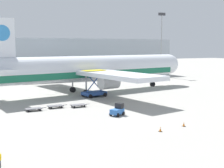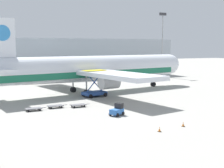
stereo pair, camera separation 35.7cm
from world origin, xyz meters
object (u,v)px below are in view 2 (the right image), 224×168
object	(u,v)px
baggage_dolly_second	(55,106)
airplane_main	(91,69)
traffic_cone_near	(159,129)
light_mast	(162,40)
baggage_tug_foreground	(117,110)
traffic_cone_far	(183,124)
baggage_dolly_third	(78,105)
baggage_dolly_lead	(34,109)
scissor_lift_loader	(94,87)

from	to	relation	value
baggage_dolly_second	airplane_main	bearing A→B (deg)	46.87
traffic_cone_near	light_mast	bearing A→B (deg)	56.31
baggage_tug_foreground	traffic_cone_far	xyz separation A→B (m)	(5.39, -10.33, -0.55)
baggage_dolly_third	traffic_cone_far	xyz separation A→B (m)	(9.00, -19.78, -0.06)
baggage_dolly_third	traffic_cone_near	world-z (taller)	traffic_cone_near
light_mast	baggage_dolly_lead	distance (m)	71.56
light_mast	baggage_dolly_third	bearing A→B (deg)	-137.41
baggage_tug_foreground	traffic_cone_near	distance (m)	11.28
scissor_lift_loader	light_mast	bearing A→B (deg)	28.49
baggage_tug_foreground	traffic_cone_near	bearing A→B (deg)	-115.30
airplane_main	traffic_cone_far	size ratio (longest dim) A/B	84.90
traffic_cone_far	baggage_dolly_lead	bearing A→B (deg)	131.14
traffic_cone_near	traffic_cone_far	distance (m)	4.63
baggage_tug_foreground	traffic_cone_far	size ratio (longest dim) A/B	4.16
baggage_dolly_lead	scissor_lift_loader	bearing A→B (deg)	30.44
baggage_dolly_lead	baggage_dolly_second	distance (m)	4.25
airplane_main	traffic_cone_near	xyz separation A→B (m)	(-4.32, -36.84, -5.50)
scissor_lift_loader	traffic_cone_far	xyz separation A→B (m)	(1.80, -29.93, -1.91)
scissor_lift_loader	baggage_dolly_lead	world-z (taller)	scissor_lift_loader
baggage_dolly_third	traffic_cone_far	size ratio (longest dim) A/B	5.52
baggage_dolly_third	baggage_dolly_lead	bearing A→B (deg)	177.31
scissor_lift_loader	baggage_dolly_second	world-z (taller)	scissor_lift_loader
baggage_dolly_second	scissor_lift_loader	bearing A→B (deg)	36.33
airplane_main	baggage_tug_foreground	bearing A→B (deg)	-112.65
airplane_main	scissor_lift_loader	size ratio (longest dim) A/B	9.60
light_mast	baggage_tug_foreground	bearing A→B (deg)	-129.51
light_mast	traffic_cone_far	world-z (taller)	light_mast
light_mast	traffic_cone_near	world-z (taller)	light_mast
baggage_dolly_lead	light_mast	bearing A→B (deg)	35.09
baggage_dolly_second	baggage_dolly_third	xyz separation A→B (m)	(4.10, -0.90, 0.00)
traffic_cone_far	airplane_main	bearing A→B (deg)	90.35
scissor_lift_loader	baggage_dolly_lead	distance (m)	18.59
baggage_dolly_lead	traffic_cone_near	size ratio (longest dim) A/B	5.36
airplane_main	traffic_cone_near	size ratio (longest dim) A/B	82.59
baggage_tug_foreground	baggage_dolly_third	distance (m)	10.12
airplane_main	scissor_lift_loader	xyz separation A→B (m)	(-1.58, -6.01, -3.60)
baggage_dolly_lead	baggage_dolly_third	world-z (taller)	same
baggage_dolly_second	traffic_cone_far	size ratio (longest dim) A/B	5.52
light_mast	traffic_cone_far	xyz separation A→B (m)	(-38.12, -63.10, -13.29)
traffic_cone_far	light_mast	bearing A→B (deg)	58.86
scissor_lift_loader	baggage_tug_foreground	world-z (taller)	scissor_lift_loader
baggage_dolly_lead	baggage_dolly_third	size ratio (longest dim) A/B	1.00
airplane_main	traffic_cone_near	world-z (taller)	airplane_main
scissor_lift_loader	traffic_cone_near	world-z (taller)	scissor_lift_loader
traffic_cone_near	baggage_dolly_third	bearing A→B (deg)	102.15
baggage_tug_foreground	baggage_dolly_second	xyz separation A→B (m)	(-7.71, 10.34, -0.49)
light_mast	airplane_main	xyz separation A→B (m)	(-38.34, -27.16, -7.78)
light_mast	baggage_dolly_lead	bearing A→B (deg)	-141.93
scissor_lift_loader	airplane_main	bearing A→B (deg)	64.05
light_mast	baggage_tug_foreground	world-z (taller)	light_mast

